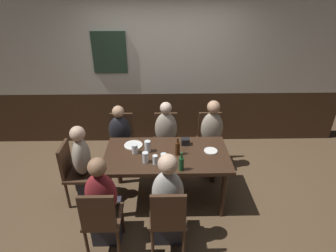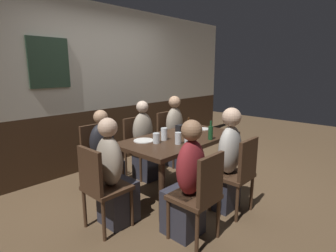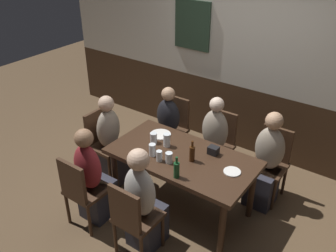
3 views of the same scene
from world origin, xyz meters
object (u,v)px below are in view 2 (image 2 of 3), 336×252
at_px(plate_white_small, 204,129).
at_px(person_mid_far, 145,146).
at_px(chair_mid_near, 238,171).
at_px(person_right_far, 176,137).
at_px(beer_glass_half, 178,139).
at_px(beer_bottle_brown, 189,129).
at_px(person_head_west, 114,180).
at_px(beer_glass_tall, 190,136).
at_px(chair_head_west, 100,184).
at_px(person_left_far, 105,159).
at_px(tumbler_short, 156,139).
at_px(highball_clear, 164,135).
at_px(condiment_caddy, 180,128).
at_px(dining_table, 180,144).
at_px(chair_right_far, 169,135).
at_px(pint_glass_pale, 187,138).
at_px(chair_left_far, 98,154).
at_px(chair_left_near, 201,193).
at_px(beer_bottle_green, 211,132).
at_px(chair_mid_far, 138,143).
at_px(person_mid_near, 226,167).
at_px(person_left_near, 187,188).
at_px(plate_white_large, 144,141).

bearing_deg(plate_white_small, person_mid_far, 132.41).
relative_size(chair_mid_near, person_right_far, 0.75).
xyz_separation_m(beer_glass_half, beer_bottle_brown, (0.40, 0.16, 0.03)).
relative_size(person_head_west, beer_glass_tall, 9.59).
bearing_deg(chair_head_west, person_head_west, 0.00).
xyz_separation_m(person_left_far, tumbler_short, (0.29, -0.65, 0.33)).
relative_size(person_left_far, beer_bottle_brown, 4.53).
height_order(highball_clear, condiment_caddy, highball_clear).
bearing_deg(dining_table, chair_right_far, 49.89).
height_order(pint_glass_pale, beer_bottle_brown, beer_bottle_brown).
xyz_separation_m(dining_table, plate_white_small, (0.58, 0.04, 0.09)).
relative_size(chair_left_far, beer_glass_tall, 7.38).
height_order(chair_left_near, beer_glass_tall, chair_left_near).
height_order(chair_left_far, person_right_far, person_right_far).
distance_m(person_left_far, tumbler_short, 0.79).
xyz_separation_m(chair_left_near, pint_glass_pale, (0.56, 0.61, 0.30)).
distance_m(plate_white_small, condiment_caddy, 0.37).
distance_m(person_right_far, condiment_caddy, 0.70).
height_order(dining_table, beer_bottle_green, beer_bottle_green).
distance_m(chair_mid_far, beer_bottle_green, 1.25).
xyz_separation_m(person_left_far, person_mid_near, (0.71, -1.35, 0.05)).
bearing_deg(dining_table, person_mid_near, -90.00).
distance_m(chair_mid_far, plate_white_small, 1.01).
height_order(chair_mid_near, person_left_near, person_left_near).
height_order(plate_white_small, condiment_caddy, condiment_caddy).
bearing_deg(person_mid_near, person_right_far, 62.48).
bearing_deg(chair_left_far, tumbler_short, -70.06).
height_order(chair_head_west, chair_left_far, same).
xyz_separation_m(person_left_far, condiment_caddy, (0.96, -0.45, 0.33)).
bearing_deg(person_mid_near, dining_table, 90.00).
bearing_deg(pint_glass_pale, beer_bottle_brown, 35.67).
height_order(dining_table, chair_left_near, chair_left_near).
height_order(beer_glass_half, plate_white_large, beer_glass_half).
xyz_separation_m(dining_table, person_right_far, (0.71, 0.68, -0.16)).
bearing_deg(plate_white_large, chair_right_far, 28.66).
bearing_deg(beer_glass_tall, person_mid_near, -85.23).
xyz_separation_m(person_left_far, highball_clear, (0.46, -0.62, 0.35)).
xyz_separation_m(beer_glass_tall, condiment_caddy, (0.30, 0.41, -0.01)).
bearing_deg(plate_white_large, chair_left_near, -103.82).
bearing_deg(person_mid_far, person_left_near, -117.56).
bearing_deg(person_mid_near, chair_head_west, 150.89).
bearing_deg(plate_white_large, pint_glass_pale, -54.65).
height_order(person_mid_near, beer_glass_half, person_mid_near).
bearing_deg(person_mid_near, chair_mid_near, -90.00).
xyz_separation_m(person_left_near, tumbler_short, (0.29, 0.70, 0.30)).
bearing_deg(chair_left_far, person_mid_far, -12.94).
relative_size(tumbler_short, beer_bottle_green, 0.52).
bearing_deg(chair_mid_far, tumbler_short, -116.90).
height_order(pint_glass_pale, plate_white_large, pint_glass_pale).
xyz_separation_m(chair_mid_far, person_right_far, (0.71, -0.16, -0.00)).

